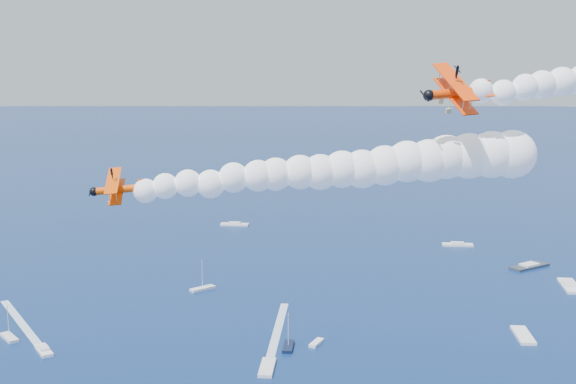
% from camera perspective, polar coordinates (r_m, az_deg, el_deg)
% --- Properties ---
extents(biplane_lead, '(13.16, 13.54, 9.56)m').
position_cam_1_polar(biplane_lead, '(89.46, 12.85, 7.40)').
color(biplane_lead, '#FF3D05').
extents(biplane_trail, '(9.75, 10.41, 6.56)m').
position_cam_1_polar(biplane_trail, '(88.93, -12.82, 0.19)').
color(biplane_trail, '#F94D05').
extents(smoke_trail_trail, '(52.44, 49.37, 9.67)m').
position_cam_1_polar(smoke_trail_trail, '(89.35, 3.34, 1.69)').
color(smoke_trail_trail, white).
extents(spectator_boats, '(223.28, 172.45, 0.70)m').
position_cam_1_polar(spectator_boats, '(188.31, 12.04, -10.12)').
color(spectator_boats, black).
rests_on(spectator_boats, ground).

